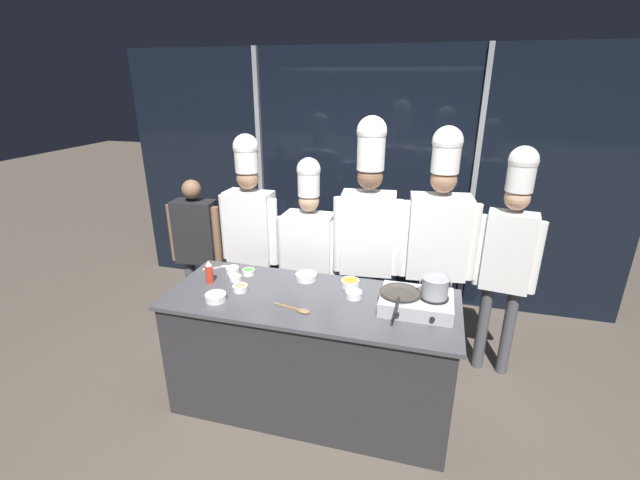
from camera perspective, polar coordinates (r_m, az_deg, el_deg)
ground_plane at (r=3.60m, az=-1.12°, el=-20.78°), size 24.00×24.00×0.00m
window_wall_back at (r=4.71m, az=5.51°, el=7.99°), size 5.45×0.09×2.70m
demo_counter at (r=3.31m, az=-1.18°, el=-14.77°), size 2.08×0.83×0.93m
portable_stove at (r=2.98m, az=12.71°, el=-8.06°), size 0.48×0.39×0.11m
frying_pan at (r=2.95m, az=10.67°, el=-6.62°), size 0.28×0.49×0.04m
stock_pot at (r=2.92m, az=15.08°, el=-6.04°), size 0.21×0.18×0.14m
squeeze_bottle_chili at (r=3.36m, az=-14.55°, el=-4.18°), size 0.06×0.06×0.18m
prep_bowl_rice at (r=3.32m, az=-1.87°, el=-4.83°), size 0.16×0.16×0.05m
prep_bowl_mushrooms at (r=3.20m, az=-10.59°, el=-6.25°), size 0.11×0.11×0.05m
prep_bowl_noodles at (r=3.11m, az=-13.74°, el=-7.35°), size 0.15×0.15×0.05m
prep_bowl_garlic at (r=3.07m, az=4.52°, el=-7.18°), size 0.12×0.12×0.05m
prep_bowl_carrots at (r=3.22m, az=4.05°, el=-5.68°), size 0.14×0.14×0.05m
prep_bowl_shrimp at (r=3.37m, az=-11.20°, el=-4.95°), size 0.10×0.10×0.04m
prep_bowl_bean_sprouts at (r=3.50m, az=-11.59°, el=-3.89°), size 0.11×0.11×0.05m
prep_bowl_scallions at (r=3.45m, az=-9.49°, el=-4.17°), size 0.10×0.10×0.04m
serving_spoon_slotted at (r=3.62m, az=-13.21°, el=-3.53°), size 0.19×0.14×0.02m
serving_spoon_solid at (r=2.91m, az=-2.81°, el=-9.29°), size 0.28×0.10×0.02m
person_guest at (r=4.22m, az=-16.06°, el=-0.30°), size 0.51×0.24×1.53m
chef_head at (r=3.89m, az=-9.27°, el=1.94°), size 0.55×0.23×1.96m
chef_sous at (r=3.71m, az=-1.44°, el=-0.85°), size 0.55×0.23×1.79m
chef_line at (r=3.51m, az=6.40°, el=1.66°), size 0.56×0.26×2.13m
chef_pastry at (r=3.58m, az=15.43°, el=0.40°), size 0.62×0.30×2.06m
chef_apprentice at (r=3.65m, az=23.93°, el=-0.60°), size 0.48×0.24×1.94m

